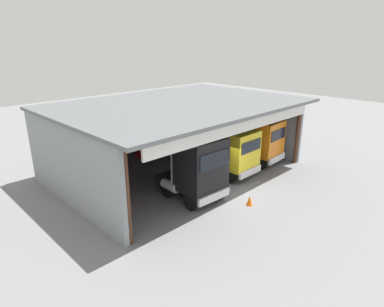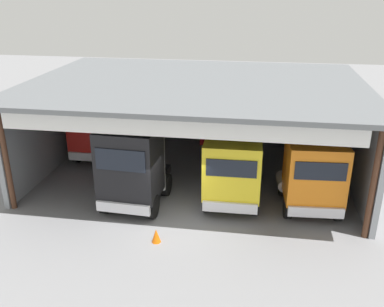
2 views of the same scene
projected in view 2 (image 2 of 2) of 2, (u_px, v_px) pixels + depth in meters
The scene contains 9 objects.
ground_plane at pixel (178, 223), 17.67m from camera, with size 80.00×80.00×0.00m, color slate.
workshop_shed at pixel (199, 103), 21.92m from camera, with size 15.98×11.62×4.94m.
truck_red_center_right_bay at pixel (100, 127), 23.66m from camera, with size 2.73×5.40×3.48m.
truck_black_center_bay at pixel (132, 167), 18.21m from camera, with size 2.67×4.51×3.77m.
truck_yellow_left_bay at pixel (232, 169), 18.60m from camera, with size 2.61×4.93×3.70m.
truck_orange_right_bay at pixel (312, 174), 18.06m from camera, with size 2.72×4.49×3.29m.
oil_drum at pixel (212, 136), 26.44m from camera, with size 0.58×0.58×0.86m, color #197233.
tool_cart at pixel (208, 136), 26.19m from camera, with size 0.90×0.60×1.00m, color red.
traffic_cone at pixel (156, 236), 16.30m from camera, with size 0.36×0.36×0.56m, color orange.
Camera 2 is at (2.97, -15.03, 9.29)m, focal length 39.75 mm.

